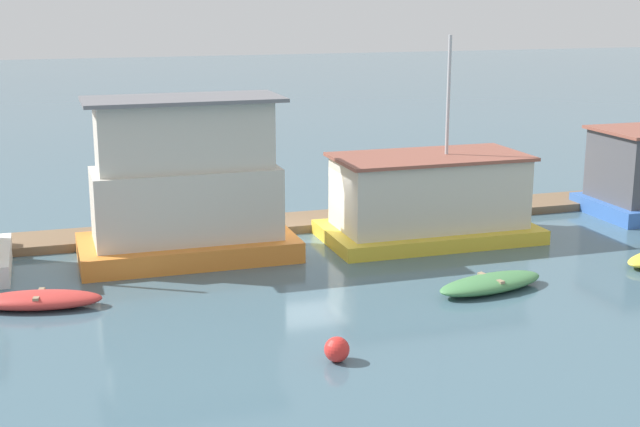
% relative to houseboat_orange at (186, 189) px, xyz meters
% --- Properties ---
extents(ground_plane, '(200.00, 200.00, 0.00)m').
position_rel_houseboat_orange_xyz_m(ground_plane, '(4.30, 0.08, -2.33)').
color(ground_plane, '#426070').
extents(dock_walkway, '(42.40, 2.16, 0.30)m').
position_rel_houseboat_orange_xyz_m(dock_walkway, '(4.30, 2.84, -2.18)').
color(dock_walkway, brown).
rests_on(dock_walkway, ground_plane).
extents(houseboat_orange, '(7.05, 3.64, 5.32)m').
position_rel_houseboat_orange_xyz_m(houseboat_orange, '(0.00, 0.00, 0.00)').
color(houseboat_orange, orange).
rests_on(houseboat_orange, ground_plane).
extents(houseboat_yellow, '(7.46, 4.08, 7.16)m').
position_rel_houseboat_orange_xyz_m(houseboat_yellow, '(8.55, -0.25, -0.90)').
color(houseboat_yellow, gold).
rests_on(houseboat_yellow, ground_plane).
extents(dinghy_red, '(3.60, 1.83, 0.49)m').
position_rel_houseboat_orange_xyz_m(dinghy_red, '(-4.75, -3.69, -2.08)').
color(dinghy_red, red).
rests_on(dinghy_red, ground_plane).
extents(dinghy_green, '(3.80, 1.98, 0.47)m').
position_rel_houseboat_orange_xyz_m(dinghy_green, '(7.93, -6.11, -2.09)').
color(dinghy_green, '#47844C').
rests_on(dinghy_green, ground_plane).
extents(mooring_post_near_right, '(0.21, 0.21, 1.45)m').
position_rel_houseboat_orange_xyz_m(mooring_post_near_right, '(7.43, 1.51, -1.60)').
color(mooring_post_near_right, brown).
rests_on(mooring_post_near_right, ground_plane).
extents(mooring_post_far_left, '(0.27, 0.27, 1.49)m').
position_rel_houseboat_orange_xyz_m(mooring_post_far_left, '(6.10, 1.51, -1.58)').
color(mooring_post_far_left, '#846B4C').
rests_on(mooring_post_far_left, ground_plane).
extents(buoy_red, '(0.61, 0.61, 0.61)m').
position_rel_houseboat_orange_xyz_m(buoy_red, '(1.95, -9.68, -2.02)').
color(buoy_red, red).
rests_on(buoy_red, ground_plane).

